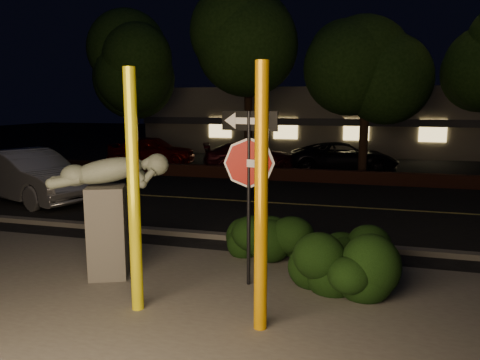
# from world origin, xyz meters

# --- Properties ---
(ground) EXTENTS (90.00, 90.00, 0.00)m
(ground) POSITION_xyz_m (0.00, 10.00, 0.00)
(ground) COLOR black
(ground) RESTS_ON ground
(patio) EXTENTS (14.00, 6.00, 0.02)m
(patio) POSITION_xyz_m (0.00, -1.00, 0.01)
(patio) COLOR #4C4944
(patio) RESTS_ON ground
(road) EXTENTS (80.00, 8.00, 0.01)m
(road) POSITION_xyz_m (0.00, 7.00, 0.01)
(road) COLOR black
(road) RESTS_ON ground
(lane_marking) EXTENTS (80.00, 0.12, 0.00)m
(lane_marking) POSITION_xyz_m (0.00, 7.00, 0.02)
(lane_marking) COLOR gold
(lane_marking) RESTS_ON road
(curb) EXTENTS (80.00, 0.25, 0.12)m
(curb) POSITION_xyz_m (0.00, 2.90, 0.06)
(curb) COLOR #4C4944
(curb) RESTS_ON ground
(brick_wall) EXTENTS (40.00, 0.35, 0.50)m
(brick_wall) POSITION_xyz_m (0.00, 11.30, 0.25)
(brick_wall) COLOR #4B2318
(brick_wall) RESTS_ON ground
(parking_lot) EXTENTS (40.00, 12.00, 0.01)m
(parking_lot) POSITION_xyz_m (0.00, 17.00, 0.01)
(parking_lot) COLOR black
(parking_lot) RESTS_ON ground
(building) EXTENTS (22.00, 10.20, 4.00)m
(building) POSITION_xyz_m (0.00, 24.99, 2.00)
(building) COLOR #746D5D
(building) RESTS_ON ground
(tree_far_a) EXTENTS (4.60, 4.60, 7.43)m
(tree_far_a) POSITION_xyz_m (-8.00, 13.00, 5.34)
(tree_far_a) COLOR black
(tree_far_a) RESTS_ON ground
(tree_far_b) EXTENTS (5.20, 5.20, 8.41)m
(tree_far_b) POSITION_xyz_m (-2.50, 13.20, 6.05)
(tree_far_b) COLOR black
(tree_far_b) RESTS_ON ground
(tree_far_c) EXTENTS (4.80, 4.80, 7.84)m
(tree_far_c) POSITION_xyz_m (2.50, 12.80, 5.66)
(tree_far_c) COLOR black
(tree_far_c) RESTS_ON ground
(yellow_pole_left) EXTENTS (0.18, 0.18, 3.62)m
(yellow_pole_left) POSITION_xyz_m (-0.55, -1.02, 1.81)
(yellow_pole_left) COLOR #FFEF14
(yellow_pole_left) RESTS_ON ground
(yellow_pole_right) EXTENTS (0.18, 0.18, 3.65)m
(yellow_pole_right) POSITION_xyz_m (1.38, -1.12, 1.83)
(yellow_pole_right) COLOR #ED9D05
(yellow_pole_right) RESTS_ON ground
(signpost) EXTENTS (0.99, 0.24, 2.98)m
(signpost) POSITION_xyz_m (0.83, 0.37, 2.12)
(signpost) COLOR black
(signpost) RESTS_ON ground
(sculpture) EXTENTS (2.03, 1.27, 2.23)m
(sculpture) POSITION_xyz_m (-1.66, 0.09, 1.38)
(sculpture) COLOR #4C4944
(sculpture) RESTS_ON ground
(hedge_center) EXTENTS (2.07, 1.13, 1.03)m
(hedge_center) POSITION_xyz_m (0.82, 1.91, 0.52)
(hedge_center) COLOR black
(hedge_center) RESTS_ON ground
(hedge_right) EXTENTS (1.78, 1.38, 1.03)m
(hedge_right) POSITION_xyz_m (2.49, 1.44, 0.52)
(hedge_right) COLOR black
(hedge_right) RESTS_ON ground
(hedge_far_right) EXTENTS (1.63, 1.06, 1.11)m
(hedge_far_right) POSITION_xyz_m (2.44, 0.33, 0.55)
(hedge_far_right) COLOR black
(hedge_far_right) RESTS_ON ground
(silver_sedan) EXTENTS (5.27, 3.30, 1.64)m
(silver_sedan) POSITION_xyz_m (-7.65, 5.25, 0.82)
(silver_sedan) COLOR silver
(silver_sedan) RESTS_ON ground
(parked_car_red) EXTENTS (4.56, 2.55, 1.46)m
(parked_car_red) POSITION_xyz_m (-7.80, 14.32, 0.73)
(parked_car_red) COLOR #6B0603
(parked_car_red) RESTS_ON ground
(parked_car_darkred) EXTENTS (4.80, 3.28, 1.29)m
(parked_car_darkred) POSITION_xyz_m (-2.52, 13.84, 0.65)
(parked_car_darkred) COLOR #3D0D14
(parked_car_darkred) RESTS_ON ground
(parked_car_dark) EXTENTS (5.09, 2.99, 1.33)m
(parked_car_dark) POSITION_xyz_m (1.66, 14.39, 0.67)
(parked_car_dark) COLOR black
(parked_car_dark) RESTS_ON ground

